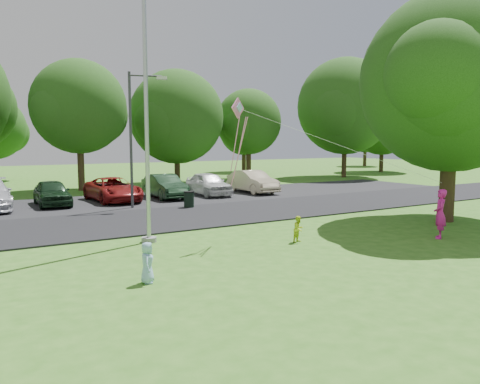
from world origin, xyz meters
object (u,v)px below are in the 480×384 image
flagpole (146,115)px  child_blue (147,263)px  big_tree (452,85)px  street_lamp (136,127)px  woman (440,214)px  child_yellow (299,229)px  trash_can (189,200)px  kite (243,122)px

flagpole → child_blue: size_ratio=10.17×
big_tree → street_lamp: bearing=132.8°
flagpole → woman: bearing=-28.0°
woman → street_lamp: bearing=-101.8°
big_tree → child_yellow: big_tree is taller
child_yellow → big_tree: bearing=-17.0°
trash_can → child_yellow: size_ratio=0.96×
street_lamp → woman: bearing=-47.5°
flagpole → child_blue: flagpole is taller
child_blue → street_lamp: bearing=6.5°
flagpole → woman: flagpole is taller
flagpole → kite: flagpole is taller
big_tree → kite: bearing=173.5°
big_tree → child_blue: size_ratio=9.58×
street_lamp → trash_can: (2.20, -1.26, -3.58)m
child_yellow → child_blue: size_ratio=0.89×
big_tree → child_blue: 14.57m
trash_can → big_tree: bearing=-50.9°
kite → flagpole: bearing=123.6°
big_tree → child_blue: bearing=-173.4°
street_lamp → trash_can: 4.39m
woman → big_tree: bearing=172.2°
flagpole → street_lamp: bearing=73.3°
woman → child_blue: 10.41m
woman → child_yellow: (-4.52, 2.06, -0.41)m
woman → child_yellow: woman is taller
trash_can → woman: bearing=-69.0°
big_tree → child_yellow: (-7.68, 0.12, -5.16)m
street_lamp → kite: street_lamp is taller
trash_can → woman: 11.88m
woman → kite: 7.49m
trash_can → kite: (-1.87, -8.08, 3.52)m
child_yellow → kite: bearing=133.7°
street_lamp → woman: street_lamp is taller
woman → flagpole: bearing=-67.5°
street_lamp → flagpole: bearing=-91.8°
flagpole → big_tree: 12.31m
flagpole → trash_can: 8.68m
flagpole → kite: size_ratio=1.52×
child_blue → woman: bearing=-67.4°
trash_can → child_yellow: bearing=-91.7°
street_lamp → big_tree: bearing=-32.3°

